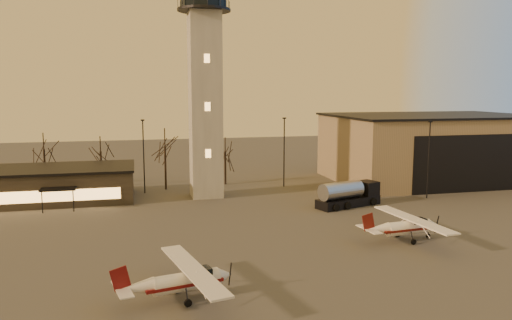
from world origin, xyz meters
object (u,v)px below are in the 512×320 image
(control_tower, at_px, (205,72))
(hangar, at_px, (430,147))
(fuel_truck, at_px, (348,196))
(cessna_front, at_px, (409,230))
(cessna_rear, at_px, (188,284))
(terminal, at_px, (32,185))

(control_tower, xyz_separation_m, hangar, (36.00, 3.98, -11.17))
(control_tower, height_order, fuel_truck, control_tower)
(cessna_front, bearing_deg, cessna_rear, -164.46)
(cessna_front, xyz_separation_m, fuel_truck, (0.15, 14.29, 0.21))
(cessna_front, distance_m, fuel_truck, 14.30)
(hangar, bearing_deg, cessna_rear, -138.85)
(hangar, distance_m, fuel_truck, 24.69)
(control_tower, bearing_deg, hangar, 6.31)
(terminal, relative_size, cessna_rear, 2.32)
(cessna_rear, bearing_deg, hangar, 29.09)
(control_tower, height_order, cessna_rear, control_tower)
(cessna_rear, bearing_deg, control_tower, 67.73)
(control_tower, xyz_separation_m, fuel_truck, (15.97, -9.91, -15.08))
(hangar, height_order, fuel_truck, hangar)
(hangar, height_order, cessna_front, hangar)
(control_tower, xyz_separation_m, cessna_front, (15.82, -24.21, -15.29))
(cessna_rear, bearing_deg, fuel_truck, 34.05)
(hangar, xyz_separation_m, cessna_rear, (-41.88, -36.60, -4.12))
(terminal, height_order, cessna_rear, terminal)
(control_tower, distance_m, cessna_front, 32.71)
(terminal, bearing_deg, cessna_rear, -65.02)
(cessna_rear, relative_size, fuel_truck, 1.24)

